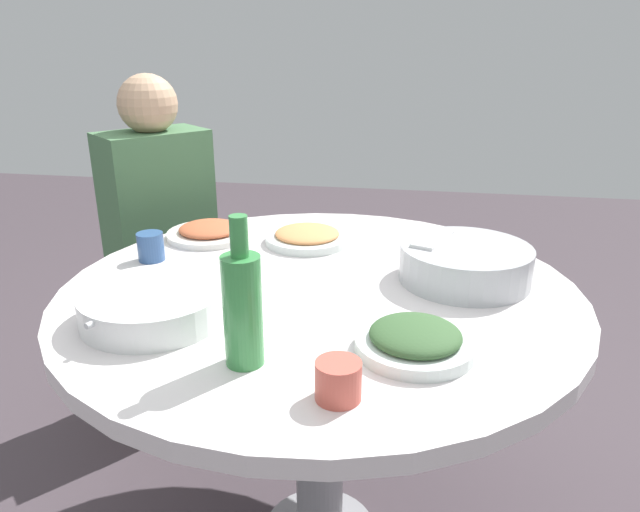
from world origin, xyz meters
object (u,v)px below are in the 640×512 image
(dish_shrimp, at_px, (307,236))
(stool_for_diner_left, at_px, (172,349))
(tea_cup_far, at_px, (151,247))
(dish_greens, at_px, (415,340))
(round_dining_table, at_px, (320,327))
(tea_cup_near, at_px, (338,381))
(diner_left, at_px, (158,209))
(dish_tofu_braise, at_px, (209,231))
(soup_bowl, at_px, (153,306))
(rice_bowl, at_px, (465,263))
(green_bottle, at_px, (243,306))

(dish_shrimp, relative_size, stool_for_diner_left, 0.54)
(tea_cup_far, relative_size, stool_for_diner_left, 0.17)
(dish_greens, distance_m, tea_cup_far, 0.77)
(round_dining_table, relative_size, tea_cup_near, 15.91)
(stool_for_diner_left, bearing_deg, diner_left, 0.00)
(dish_tofu_braise, height_order, tea_cup_near, tea_cup_near)
(soup_bowl, height_order, dish_shrimp, soup_bowl)
(dish_greens, bearing_deg, rice_bowl, -106.77)
(dish_shrimp, distance_m, green_bottle, 0.66)
(dish_tofu_braise, bearing_deg, rice_bowl, 163.82)
(dish_shrimp, xyz_separation_m, green_bottle, (-0.01, 0.66, 0.09))
(round_dining_table, distance_m, stool_for_diner_left, 0.96)
(dish_shrimp, xyz_separation_m, dish_tofu_braise, (0.29, -0.00, -0.00))
(dish_tofu_braise, relative_size, tea_cup_far, 3.30)
(soup_bowl, relative_size, stool_for_diner_left, 0.69)
(soup_bowl, height_order, diner_left, diner_left)
(dish_greens, bearing_deg, soup_bowl, -4.42)
(stool_for_diner_left, height_order, diner_left, diner_left)
(dish_greens, distance_m, tea_cup_near, 0.21)
(tea_cup_far, bearing_deg, stool_for_diner_left, -67.57)
(round_dining_table, relative_size, dish_tofu_braise, 4.94)
(rice_bowl, relative_size, dish_greens, 1.39)
(soup_bowl, bearing_deg, dish_tofu_braise, -82.50)
(rice_bowl, distance_m, green_bottle, 0.61)
(tea_cup_near, xyz_separation_m, diner_left, (0.76, -1.00, -0.04))
(dish_tofu_braise, bearing_deg, tea_cup_near, 123.11)
(dish_greens, relative_size, dish_tofu_braise, 0.92)
(round_dining_table, distance_m, soup_bowl, 0.40)
(stool_for_diner_left, bearing_deg, green_bottle, 122.18)
(soup_bowl, distance_m, diner_left, 0.86)
(rice_bowl, bearing_deg, soup_bowl, 26.44)
(tea_cup_far, bearing_deg, round_dining_table, 168.29)
(tea_cup_near, height_order, tea_cup_far, tea_cup_far)
(round_dining_table, bearing_deg, dish_tofu_braise, -38.49)
(diner_left, bearing_deg, soup_bowl, 113.72)
(diner_left, bearing_deg, stool_for_diner_left, 0.00)
(tea_cup_near, xyz_separation_m, stool_for_diner_left, (0.76, -1.00, -0.58))
(dish_tofu_braise, distance_m, diner_left, 0.38)
(stool_for_diner_left, distance_m, diner_left, 0.54)
(soup_bowl, xyz_separation_m, stool_for_diner_left, (0.35, -0.79, -0.57))
(dish_shrimp, relative_size, dish_greens, 1.06)
(soup_bowl, height_order, green_bottle, green_bottle)
(round_dining_table, xyz_separation_m, green_bottle, (0.07, 0.36, 0.22))
(dish_greens, height_order, tea_cup_far, tea_cup_far)
(dish_greens, relative_size, stool_for_diner_left, 0.51)
(dish_tofu_braise, distance_m, tea_cup_far, 0.22)
(dish_greens, bearing_deg, tea_cup_near, 55.82)
(soup_bowl, distance_m, stool_for_diner_left, 1.03)
(dish_greens, height_order, diner_left, diner_left)
(dish_greens, xyz_separation_m, tea_cup_near, (0.12, 0.17, 0.01))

